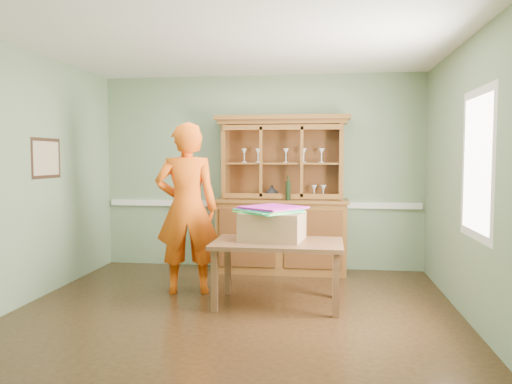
# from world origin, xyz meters

# --- Properties ---
(floor) EXTENTS (4.50, 4.50, 0.00)m
(floor) POSITION_xyz_m (0.00, 0.00, 0.00)
(floor) COLOR #422915
(floor) RESTS_ON ground
(ceiling) EXTENTS (4.50, 4.50, 0.00)m
(ceiling) POSITION_xyz_m (0.00, 0.00, 2.70)
(ceiling) COLOR white
(ceiling) RESTS_ON wall_back
(wall_back) EXTENTS (4.50, 0.00, 4.50)m
(wall_back) POSITION_xyz_m (0.00, 2.00, 1.35)
(wall_back) COLOR gray
(wall_back) RESTS_ON floor
(wall_left) EXTENTS (0.00, 4.00, 4.00)m
(wall_left) POSITION_xyz_m (-2.25, 0.00, 1.35)
(wall_left) COLOR gray
(wall_left) RESTS_ON floor
(wall_right) EXTENTS (0.00, 4.00, 4.00)m
(wall_right) POSITION_xyz_m (2.25, 0.00, 1.35)
(wall_right) COLOR gray
(wall_right) RESTS_ON floor
(wall_front) EXTENTS (4.50, 0.00, 4.50)m
(wall_front) POSITION_xyz_m (0.00, -2.00, 1.35)
(wall_front) COLOR gray
(wall_front) RESTS_ON floor
(chair_rail) EXTENTS (4.41, 0.05, 0.08)m
(chair_rail) POSITION_xyz_m (0.00, 1.98, 0.90)
(chair_rail) COLOR white
(chair_rail) RESTS_ON wall_back
(framed_map) EXTENTS (0.03, 0.60, 0.46)m
(framed_map) POSITION_xyz_m (-2.23, 0.30, 1.55)
(framed_map) COLOR #362115
(framed_map) RESTS_ON wall_left
(window_panel) EXTENTS (0.03, 0.96, 1.36)m
(window_panel) POSITION_xyz_m (2.23, -0.30, 1.50)
(window_panel) COLOR white
(window_panel) RESTS_ON wall_right
(china_hutch) EXTENTS (1.80, 0.60, 2.12)m
(china_hutch) POSITION_xyz_m (0.32, 1.76, 0.75)
(china_hutch) COLOR brown
(china_hutch) RESTS_ON floor
(dining_table) EXTENTS (1.36, 0.83, 0.68)m
(dining_table) POSITION_xyz_m (0.41, 0.20, 0.60)
(dining_table) COLOR brown
(dining_table) RESTS_ON floor
(cardboard_box) EXTENTS (0.71, 0.60, 0.30)m
(cardboard_box) POSITION_xyz_m (0.34, 0.28, 0.83)
(cardboard_box) COLOR #96714D
(cardboard_box) RESTS_ON dining_table
(kite_stack) EXTENTS (0.78, 0.78, 0.06)m
(kite_stack) POSITION_xyz_m (0.32, 0.29, 1.01)
(kite_stack) COLOR #20FF92
(kite_stack) RESTS_ON cardboard_box
(person) EXTENTS (0.80, 0.62, 1.95)m
(person) POSITION_xyz_m (-0.67, 0.55, 0.98)
(person) COLOR #FA5E0F
(person) RESTS_ON floor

